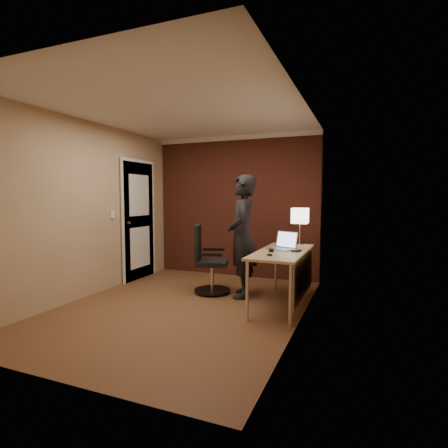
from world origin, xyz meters
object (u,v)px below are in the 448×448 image
Objects in this scene: mouse at (271,250)px; laptop at (284,244)px; wallet at (296,251)px; desk_lamp at (300,216)px; desk at (288,261)px; office_chair at (208,264)px; phone at (270,255)px; person at (242,236)px.

laptop is at bearing 57.42° from mouse.
laptop is at bearing 143.14° from wallet.
desk_lamp reaches higher than wallet.
wallet reaches higher than desk.
desk is 0.18m from wallet.
office_chair is at bearing 170.93° from desk.
laptop is at bearing -2.73° from office_chair.
person is (-0.56, 0.63, 0.13)m from phone.
mouse is 0.06× the size of person.
desk_lamp is at bearing 18.27° from office_chair.
phone is (-0.18, -1.03, -0.41)m from desk_lamp.
laptop is 4.08× the size of mouse.
person is (-0.74, -0.40, -0.28)m from desk_lamp.
desk is at bearing -59.22° from laptop.
phone is at bearing -95.21° from laptop.
mouse is at bearing -144.94° from desk.
desk is 1.25m from office_chair.
person is (-0.70, 0.21, 0.27)m from desk.
desk_lamp is 1.12m from phone.
office_chair is at bearing 136.69° from phone.
laptop is 0.41× the size of office_chair.
mouse is 0.87× the size of phone.
office_chair is at bearing 150.54° from mouse.
desk_lamp reaches higher than desk.
office_chair is at bearing -105.39° from person.
mouse is at bearing 86.15° from phone.
desk_lamp is 0.31× the size of person.
laptop is at bearing 70.59° from phone.
mouse is 0.29m from phone.
office_chair is at bearing -161.73° from desk_lamp.
desk_lamp is 4.65× the size of phone.
desk is 15.00× the size of mouse.
mouse is (-0.10, -0.27, -0.05)m from laptop.
person is at bearing 117.67° from phone.
mouse reaches higher than wallet.
wallet is (0.11, -0.00, 0.14)m from desk.
person reaches higher than mouse.
desk is 0.45m from phone.
desk is 3.67× the size of laptop.
person is at bearing 162.87° from desk.
office_chair is 0.57× the size of person.
phone is at bearing -99.74° from desk_lamp.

